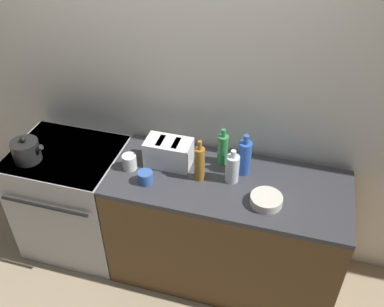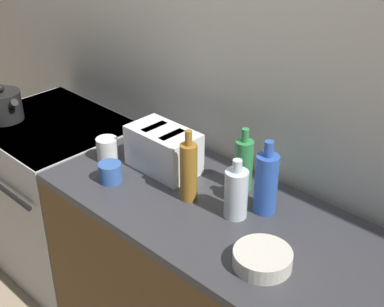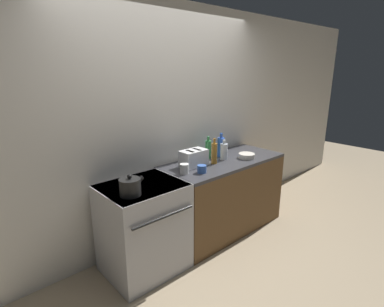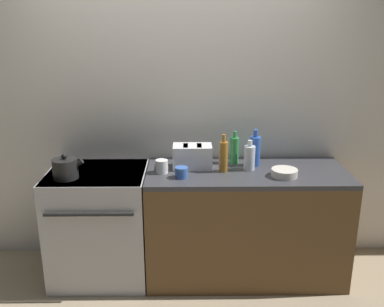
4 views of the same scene
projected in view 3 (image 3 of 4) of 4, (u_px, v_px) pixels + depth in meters
name	position (u px, v px, depth m)	size (l,w,h in m)	color
ground_plane	(210.00, 257.00, 3.16)	(12.00, 12.00, 0.00)	tan
wall_back	(166.00, 126.00, 3.30)	(8.00, 0.05, 2.60)	silver
stove	(143.00, 227.00, 2.87)	(0.74, 0.66, 0.88)	#B7B7BC
counter_block	(223.00, 195.00, 3.62)	(1.53, 0.65, 0.88)	brown
kettle	(130.00, 187.00, 2.51)	(0.23, 0.18, 0.19)	black
toaster	(194.00, 158.00, 3.25)	(0.30, 0.18, 0.18)	white
bottle_green	(208.00, 149.00, 3.54)	(0.07, 0.07, 0.26)	#338C47
bottle_clear	(224.00, 151.00, 3.49)	(0.09, 0.09, 0.23)	silver
bottle_blue	(221.00, 147.00, 3.59)	(0.08, 0.08, 0.29)	#2D56B7
bottle_amber	(214.00, 153.00, 3.33)	(0.07, 0.07, 0.29)	#9E6B23
cup_white	(184.00, 169.00, 3.03)	(0.09, 0.09, 0.10)	white
cup_blue	(202.00, 169.00, 3.06)	(0.09, 0.09, 0.08)	#3860B2
bowl	(247.00, 156.00, 3.56)	(0.19, 0.19, 0.06)	beige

